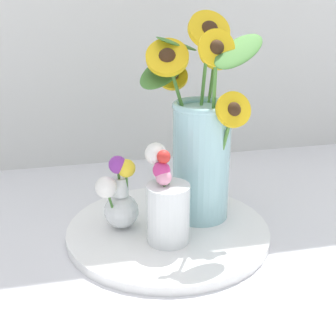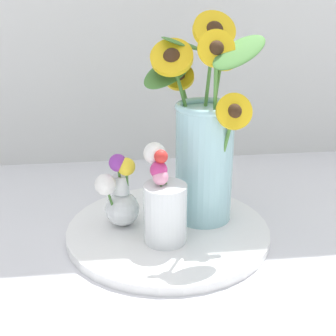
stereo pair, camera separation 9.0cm
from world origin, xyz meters
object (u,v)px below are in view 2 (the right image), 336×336
(vase_small_center, at_px, (164,206))
(vase_bulb_right, at_px, (120,197))
(mason_jar_sunflowers, at_px, (203,145))
(serving_tray, at_px, (168,231))

(vase_small_center, xyz_separation_m, vase_bulb_right, (-0.08, 0.07, -0.01))
(mason_jar_sunflowers, distance_m, vase_bulb_right, 0.20)
(vase_small_center, bearing_deg, serving_tray, 75.09)
(serving_tray, bearing_deg, vase_small_center, -104.91)
(serving_tray, height_order, vase_small_center, vase_small_center)
(vase_bulb_right, bearing_deg, vase_small_center, -40.35)
(mason_jar_sunflowers, relative_size, vase_small_center, 2.22)
(serving_tray, bearing_deg, mason_jar_sunflowers, 28.01)
(serving_tray, bearing_deg, vase_bulb_right, 169.45)
(mason_jar_sunflowers, xyz_separation_m, vase_bulb_right, (-0.17, -0.02, -0.10))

